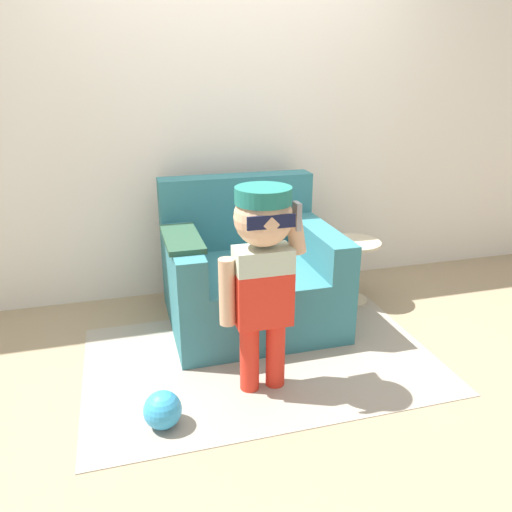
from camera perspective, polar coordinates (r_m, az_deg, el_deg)
name	(u,v)px	position (r m, az deg, el deg)	size (l,w,h in m)	color
ground_plane	(252,322)	(3.32, -0.49, -7.51)	(10.00, 10.00, 0.00)	#998466
wall_back	(227,110)	(3.57, -3.36, 16.27)	(10.00, 0.05, 2.60)	silver
armchair	(248,274)	(3.25, -0.89, -2.11)	(1.06, 0.94, 0.90)	teal
person_child	(262,260)	(2.37, 0.74, -0.49)	(0.44, 0.33, 1.06)	red
side_table	(353,265)	(3.56, 11.05, -1.06)	(0.36, 0.36, 0.45)	beige
rug	(262,359)	(2.92, 0.64, -11.72)	(1.96, 1.26, 0.01)	#9E9384
toy_ball	(163,410)	(2.44, -10.64, -16.90)	(0.18, 0.18, 0.18)	#3399D1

